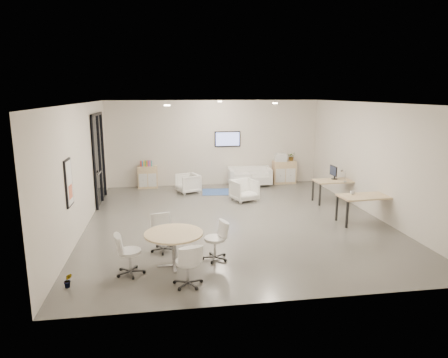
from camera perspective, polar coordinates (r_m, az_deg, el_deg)
name	(u,v)px	position (r m, az deg, el deg)	size (l,w,h in m)	color
room_shell	(236,163)	(10.79, 1.66, 2.26)	(9.60, 10.60, 4.80)	#5C5954
glass_door	(99,156)	(13.27, -17.46, 3.15)	(0.09, 1.90, 2.85)	black
artwork	(69,183)	(9.29, -21.30, -0.54)	(0.05, 0.54, 1.04)	black
wall_tv	(228,139)	(15.20, 0.51, 5.74)	(0.98, 0.06, 0.58)	black
ceiling_spots	(224,103)	(11.42, -0.06, 10.79)	(3.14, 4.14, 0.03)	#FFEAC6
sideboard_left	(148,177)	(15.06, -10.84, 0.27)	(0.72, 0.38, 0.81)	tan
sideboard_right	(284,172)	(15.71, 8.58, 0.97)	(0.88, 0.43, 0.88)	tan
books	(146,163)	(14.97, -11.05, 2.21)	(0.42, 0.14, 0.22)	red
printer	(281,157)	(15.57, 8.09, 3.07)	(0.46, 0.39, 0.31)	white
loveseat	(250,177)	(15.22, 3.67, 0.29)	(1.63, 0.86, 0.60)	white
blue_rug	(223,192)	(14.24, -0.19, -1.84)	(1.44, 0.96, 0.01)	#315296
armchair_left	(188,182)	(14.15, -5.19, -0.49)	(0.71, 0.67, 0.73)	white
armchair_right	(244,189)	(13.04, 2.91, -1.47)	(0.75, 0.70, 0.77)	white
desk_rear	(336,182)	(13.27, 15.73, -0.47)	(1.44, 0.78, 0.73)	tan
desk_front	(367,198)	(11.38, 19.69, -2.62)	(1.51, 0.82, 0.77)	tan
monitor	(334,172)	(13.32, 15.38, 0.97)	(0.20, 0.50, 0.44)	black
round_table	(174,237)	(8.15, -7.19, -8.18)	(1.18, 1.18, 0.72)	tan
meeting_chairs	(174,247)	(8.23, -7.14, -9.65)	(2.42, 2.42, 0.82)	white
plant_cabinet	(292,157)	(15.73, 9.63, 3.06)	(0.30, 0.33, 0.26)	#3F7F3F
plant_floor	(68,284)	(8.00, -21.36, -13.83)	(0.15, 0.27, 0.12)	#3F7F3F
cup	(353,192)	(11.36, 17.88, -1.79)	(0.12, 0.10, 0.12)	white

